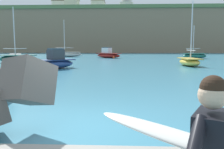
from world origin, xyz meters
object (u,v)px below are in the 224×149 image
object	(u,v)px
station_building_west	(98,7)
boat_mid_left	(195,56)
boat_near_centre	(53,62)
mooring_buoy_inner	(19,74)
station_building_east	(72,5)
boat_mid_centre	(18,58)
boat_far_left	(15,56)
boat_mid_right	(67,54)
station_building_central	(63,7)
mooring_buoy_middle	(114,57)
boat_near_right	(189,61)
boat_near_left	(108,55)

from	to	relation	value
station_building_west	boat_mid_left	bearing A→B (deg)	-67.54
boat_near_centre	mooring_buoy_inner	xyz separation A→B (m)	(-0.57, -6.62, -0.43)
mooring_buoy_inner	station_building_east	distance (m)	80.55
boat_mid_centre	boat_far_left	xyz separation A→B (m)	(-4.59, 8.92, -0.05)
boat_mid_right	station_building_central	world-z (taller)	station_building_central
boat_far_left	station_building_west	distance (m)	62.76
boat_mid_right	mooring_buoy_inner	world-z (taller)	boat_mid_right
boat_near_centre	boat_mid_centre	bearing A→B (deg)	130.50
station_building_central	station_building_east	size ratio (longest dim) A/B	1.20
mooring_buoy_middle	station_building_west	size ratio (longest dim) A/B	0.05
boat_near_centre	boat_mid_centre	distance (m)	11.72
boat_mid_left	boat_far_left	distance (m)	32.55
station_building_west	boat_near_right	bearing A→B (deg)	-76.37
boat_far_left	station_building_west	size ratio (longest dim) A/B	1.02
boat_near_centre	boat_far_left	size ratio (longest dim) A/B	0.57
station_building_west	boat_near_left	bearing A→B (deg)	-82.40
boat_near_left	boat_near_right	size ratio (longest dim) A/B	0.79
station_building_west	mooring_buoy_middle	bearing A→B (deg)	-81.50
boat_mid_right	station_building_central	bearing A→B (deg)	104.78
mooring_buoy_middle	station_building_west	xyz separation A→B (m)	(-8.52, 57.03, 18.53)
boat_near_left	boat_far_left	xyz separation A→B (m)	(-16.34, -4.46, -0.13)
boat_far_left	station_building_east	bearing A→B (deg)	90.89
station_building_central	boat_near_centre	bearing A→B (deg)	-76.63
boat_mid_left	boat_mid_right	xyz separation A→B (m)	(-25.13, 5.62, 0.05)
station_building_central	station_building_west	bearing A→B (deg)	1.39
boat_near_left	mooring_buoy_inner	distance (m)	29.31
boat_near_left	boat_mid_right	size ratio (longest dim) A/B	0.73
mooring_buoy_middle	boat_mid_left	bearing A→B (deg)	1.35
station_building_east	boat_near_centre	bearing A→B (deg)	-79.58
boat_far_left	boat_mid_centre	bearing A→B (deg)	-62.81
boat_near_left	boat_near_right	xyz separation A→B (m)	(10.42, -18.31, -0.14)
boat_near_left	boat_mid_left	distance (m)	16.20
boat_near_centre	mooring_buoy_inner	world-z (taller)	boat_near_centre
boat_near_centre	station_building_east	xyz separation A→B (m)	(-13.02, 70.79, 18.01)
mooring_buoy_middle	station_building_west	bearing A→B (deg)	98.50
boat_near_right	station_building_east	size ratio (longest dim) A/B	1.08
boat_near_left	boat_mid_left	world-z (taller)	boat_mid_left
boat_mid_centre	station_building_east	world-z (taller)	station_building_east
mooring_buoy_middle	station_building_west	distance (m)	60.57
boat_near_centre	boat_far_left	bearing A→B (deg)	124.36
boat_far_left	mooring_buoy_middle	bearing A→B (deg)	7.65
boat_near_centre	station_building_east	world-z (taller)	station_building_east
boat_near_left	boat_mid_right	world-z (taller)	boat_mid_right
boat_near_right	mooring_buoy_inner	xyz separation A→B (m)	(-15.13, -10.62, -0.30)
mooring_buoy_middle	mooring_buoy_inner	bearing A→B (deg)	-102.40
boat_near_right	mooring_buoy_inner	world-z (taller)	boat_near_right
boat_mid_left	station_building_west	distance (m)	63.98
boat_mid_left	station_building_east	xyz separation A→B (m)	(-33.26, 50.25, 18.12)
boat_far_left	station_building_central	bearing A→B (deg)	95.87
boat_near_centre	boat_mid_left	bearing A→B (deg)	45.42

